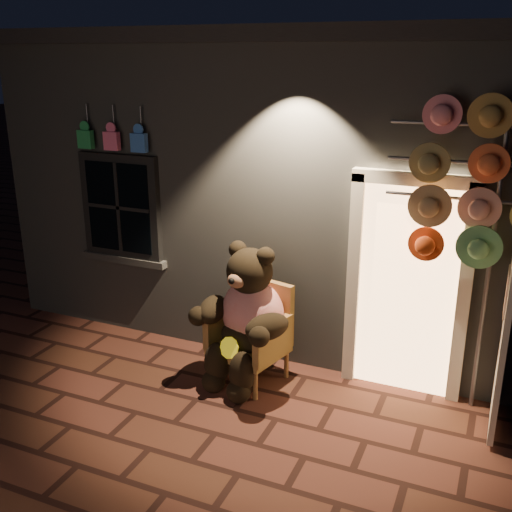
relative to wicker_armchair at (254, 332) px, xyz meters
The scene contains 5 objects.
ground 1.18m from the wicker_armchair, 85.47° to the right, with size 60.00×60.00×0.00m, color #4C251D.
shop_building 3.18m from the wicker_armchair, 88.33° to the left, with size 7.30×5.95×3.51m.
wicker_armchair is the anchor object (origin of this frame).
teddy_bear 0.25m from the wicker_armchair, 98.83° to the right, with size 1.05×0.93×1.48m.
hat_rack 2.74m from the wicker_armchair, ahead, with size 1.84×0.22×2.87m.
Camera 1 is at (2.12, -4.01, 3.20)m, focal length 42.00 mm.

